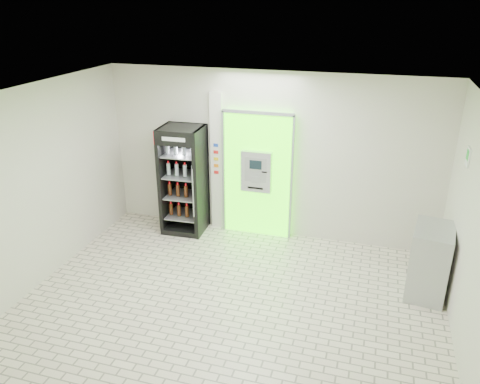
% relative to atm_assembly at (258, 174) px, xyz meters
% --- Properties ---
extents(ground, '(6.00, 6.00, 0.00)m').
position_rel_atm_assembly_xyz_m(ground, '(0.20, -2.41, -1.17)').
color(ground, beige).
rests_on(ground, ground).
extents(room_shell, '(6.00, 6.00, 6.00)m').
position_rel_atm_assembly_xyz_m(room_shell, '(0.20, -2.41, 0.67)').
color(room_shell, beige).
rests_on(room_shell, ground).
extents(atm_assembly, '(1.30, 0.24, 2.33)m').
position_rel_atm_assembly_xyz_m(atm_assembly, '(0.00, 0.00, 0.00)').
color(atm_assembly, '#3CFF07').
rests_on(atm_assembly, ground).
extents(pillar, '(0.22, 0.11, 2.60)m').
position_rel_atm_assembly_xyz_m(pillar, '(-0.78, 0.04, 0.13)').
color(pillar, silver).
rests_on(pillar, ground).
extents(beverage_cooler, '(0.78, 0.73, 2.01)m').
position_rel_atm_assembly_xyz_m(beverage_cooler, '(-1.33, -0.25, -0.21)').
color(beverage_cooler, black).
rests_on(beverage_cooler, ground).
extents(steel_cabinet, '(0.65, 0.87, 1.07)m').
position_rel_atm_assembly_xyz_m(steel_cabinet, '(2.92, -1.18, -0.63)').
color(steel_cabinet, '#A6A9AE').
rests_on(steel_cabinet, ground).
extents(exit_sign, '(0.02, 0.22, 0.26)m').
position_rel_atm_assembly_xyz_m(exit_sign, '(3.19, -1.01, 0.95)').
color(exit_sign, white).
rests_on(exit_sign, room_shell).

